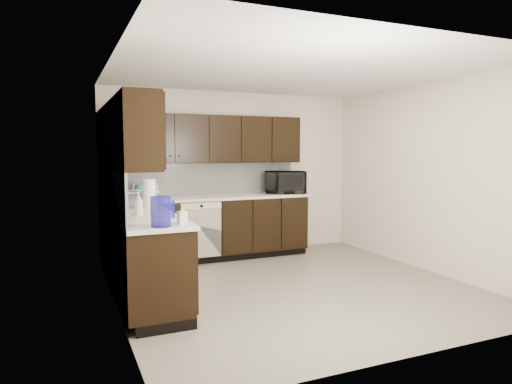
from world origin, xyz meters
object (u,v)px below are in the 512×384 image
(toaster_oven, at_px, (146,191))
(microwave, at_px, (285,182))
(storage_bin, at_px, (136,199))
(blue_pitcher, at_px, (161,211))
(sink, at_px, (148,222))

(toaster_oven, bearing_deg, microwave, 11.01)
(storage_bin, bearing_deg, blue_pitcher, -90.83)
(microwave, bearing_deg, sink, -122.15)
(sink, height_order, storage_bin, sink)
(sink, xyz_separation_m, storage_bin, (0.01, 0.84, 0.15))
(microwave, height_order, toaster_oven, microwave)
(toaster_oven, xyz_separation_m, blue_pitcher, (-0.29, -2.39, 0.03))
(sink, distance_m, storage_bin, 0.85)
(microwave, xyz_separation_m, blue_pitcher, (-2.43, -2.37, -0.04))
(storage_bin, bearing_deg, microwave, 19.21)
(sink, height_order, toaster_oven, sink)
(sink, bearing_deg, blue_pitcher, -90.71)
(sink, height_order, microwave, microwave)
(sink, relative_size, storage_bin, 1.76)
(toaster_oven, height_order, storage_bin, toaster_oven)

